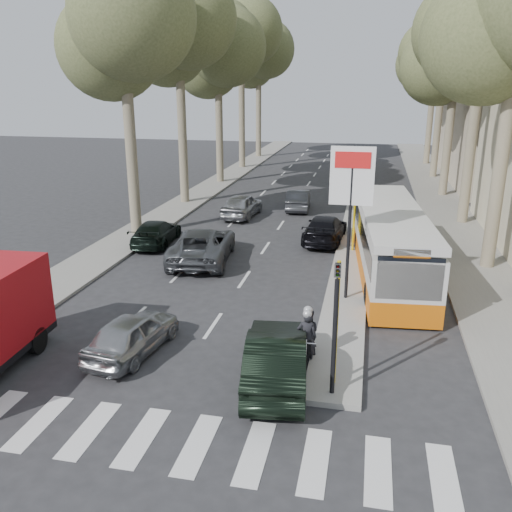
{
  "coord_description": "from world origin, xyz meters",
  "views": [
    {
      "loc": [
        3.86,
        -13.62,
        7.62
      ],
      "look_at": [
        -0.04,
        4.76,
        1.6
      ],
      "focal_mm": 38.0,
      "sensor_mm": 36.0,
      "label": 1
    }
  ],
  "objects_px": {
    "city_bus": "(390,241)",
    "motorcycle": "(307,336)",
    "dark_hatchback": "(276,357)",
    "silver_hatchback": "(132,334)"
  },
  "relations": [
    {
      "from": "motorcycle",
      "to": "silver_hatchback",
      "type": "bearing_deg",
      "value": -177.28
    },
    {
      "from": "city_bus",
      "to": "motorcycle",
      "type": "relative_size",
      "value": 5.56
    },
    {
      "from": "dark_hatchback",
      "to": "city_bus",
      "type": "height_order",
      "value": "city_bus"
    },
    {
      "from": "dark_hatchback",
      "to": "city_bus",
      "type": "distance_m",
      "value": 9.77
    },
    {
      "from": "silver_hatchback",
      "to": "dark_hatchback",
      "type": "relative_size",
      "value": 0.82
    },
    {
      "from": "silver_hatchback",
      "to": "motorcycle",
      "type": "distance_m",
      "value": 5.09
    },
    {
      "from": "dark_hatchback",
      "to": "motorcycle",
      "type": "distance_m",
      "value": 1.46
    },
    {
      "from": "city_bus",
      "to": "silver_hatchback",
      "type": "bearing_deg",
      "value": -136.15
    },
    {
      "from": "dark_hatchback",
      "to": "motorcycle",
      "type": "height_order",
      "value": "motorcycle"
    },
    {
      "from": "silver_hatchback",
      "to": "motorcycle",
      "type": "bearing_deg",
      "value": -165.41
    }
  ]
}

